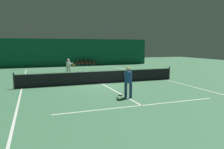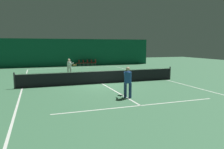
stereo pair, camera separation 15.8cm
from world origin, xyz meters
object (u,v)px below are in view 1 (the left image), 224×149
at_px(courtside_chair_0, 77,63).
at_px(courtside_chair_1, 81,63).
at_px(player_near, 128,80).
at_px(tennis_net, 101,77).
at_px(player_far, 69,67).
at_px(courtside_chair_3, 89,62).
at_px(courtside_chair_4, 93,62).
at_px(courtside_chair_2, 85,62).

xyz_separation_m(courtside_chair_0, courtside_chair_1, (0.58, 0.00, 0.00)).
distance_m(player_near, courtside_chair_1, 18.87).
height_order(tennis_net, player_far, player_far).
xyz_separation_m(player_far, courtside_chair_0, (2.63, 9.98, -0.47)).
relative_size(courtside_chair_1, courtside_chair_3, 1.00).
height_order(tennis_net, courtside_chair_1, tennis_net).
bearing_deg(tennis_net, courtside_chair_4, 77.18).
bearing_deg(player_far, courtside_chair_2, 141.69).
bearing_deg(courtside_chair_4, courtside_chair_3, -90.00).
bearing_deg(courtside_chair_1, player_near, -4.28).
distance_m(courtside_chair_0, courtside_chair_1, 0.58).
bearing_deg(courtside_chair_1, tennis_net, -5.92).
relative_size(player_near, courtside_chair_3, 2.00).
relative_size(tennis_net, courtside_chair_4, 14.29).
relative_size(tennis_net, courtside_chair_3, 14.29).
distance_m(player_far, courtside_chair_2, 10.68).
height_order(courtside_chair_0, courtside_chair_2, same).
height_order(player_far, courtside_chair_4, player_far).
bearing_deg(courtside_chair_3, courtside_chair_4, 90.00).
xyz_separation_m(tennis_net, courtside_chair_4, (3.20, 14.05, -0.03)).
relative_size(player_far, courtside_chair_0, 1.95).
bearing_deg(courtside_chair_4, player_far, -26.41).
xyz_separation_m(player_near, courtside_chair_1, (1.41, 18.81, -0.49)).
xyz_separation_m(courtside_chair_2, courtside_chair_3, (0.58, 0.00, 0.00)).
distance_m(courtside_chair_2, courtside_chair_3, 0.58).
bearing_deg(tennis_net, courtside_chair_2, 81.75).
bearing_deg(player_far, courtside_chair_3, 138.84).
xyz_separation_m(tennis_net, courtside_chair_3, (2.62, 14.05, -0.03)).
xyz_separation_m(courtside_chair_0, courtside_chair_4, (2.32, 0.00, 0.00)).
bearing_deg(courtside_chair_2, player_near, -6.04).
bearing_deg(player_far, courtside_chair_4, 136.10).
distance_m(tennis_net, courtside_chair_4, 14.41).
bearing_deg(courtside_chair_0, courtside_chair_2, 90.00).
height_order(player_far, courtside_chair_2, player_far).
bearing_deg(courtside_chair_1, player_far, -17.86).
relative_size(courtside_chair_1, courtside_chair_2, 1.00).
relative_size(courtside_chair_0, courtside_chair_1, 1.00).
relative_size(courtside_chair_1, courtside_chair_4, 1.00).
relative_size(courtside_chair_2, courtside_chair_4, 1.00).
height_order(courtside_chair_2, courtside_chair_3, same).
distance_m(player_far, courtside_chair_0, 10.33).
bearing_deg(player_far, tennis_net, 5.87).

